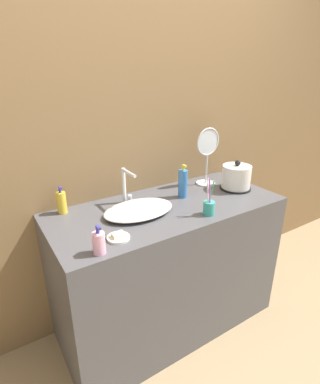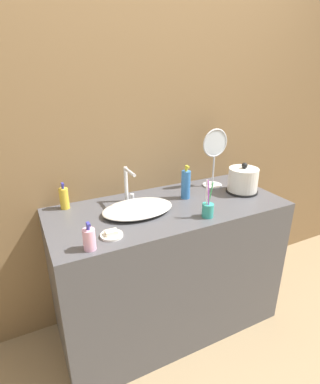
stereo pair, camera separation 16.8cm
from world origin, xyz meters
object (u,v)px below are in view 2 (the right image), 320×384
faucet (128,183)px  vanity_mirror (214,155)px  shampoo_bottle (64,198)px  electric_kettle (243,181)px  lotion_bottle (186,184)px  mouthwash_bottle (89,239)px  toothbrush_cup (208,209)px

faucet → vanity_mirror: size_ratio=0.55×
vanity_mirror → shampoo_bottle: bearing=175.3°
faucet → vanity_mirror: vanity_mirror is taller
electric_kettle → shampoo_bottle: size_ratio=1.29×
lotion_bottle → mouthwash_bottle: size_ratio=1.56×
toothbrush_cup → lotion_bottle: bearing=84.6°
faucet → mouthwash_bottle: bearing=-129.7°
vanity_mirror → lotion_bottle: bearing=-160.2°
faucet → electric_kettle: bearing=-13.9°
vanity_mirror → mouthwash_bottle: bearing=-156.9°
faucet → mouthwash_bottle: (-0.34, -0.41, -0.07)m
vanity_mirror → toothbrush_cup: bearing=-128.8°
lotion_bottle → shampoo_bottle: bearing=165.6°
mouthwash_bottle → vanity_mirror: bearing=23.1°
toothbrush_cup → mouthwash_bottle: 0.65m
faucet → mouthwash_bottle: 0.53m
shampoo_bottle → mouthwash_bottle: bearing=-87.5°
faucet → electric_kettle: (0.72, -0.18, -0.05)m
lotion_bottle → vanity_mirror: size_ratio=0.54×
mouthwash_bottle → vanity_mirror: (0.95, 0.40, 0.17)m
lotion_bottle → vanity_mirror: 0.32m
mouthwash_bottle → toothbrush_cup: bearing=2.7°
electric_kettle → mouthwash_bottle: bearing=-167.8°
electric_kettle → vanity_mirror: bearing=121.0°
lotion_bottle → electric_kettle: bearing=-11.6°
electric_kettle → lotion_bottle: bearing=168.4°
faucet → electric_kettle: size_ratio=1.06×
electric_kettle → lotion_bottle: size_ratio=0.96×
toothbrush_cup → lotion_bottle: 0.28m
faucet → electric_kettle: 0.74m
toothbrush_cup → lotion_bottle: size_ratio=1.01×
electric_kettle → lotion_bottle: lotion_bottle is taller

